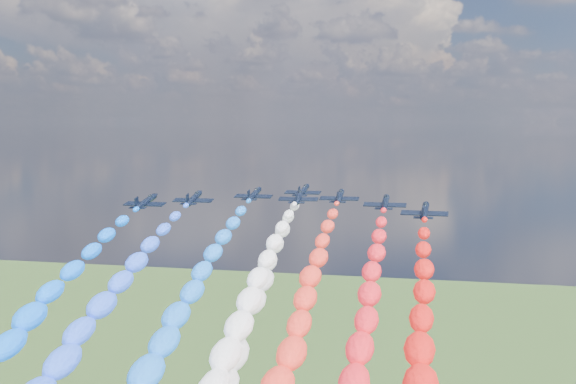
# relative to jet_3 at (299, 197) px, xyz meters

# --- Properties ---
(jet_0) EXTENTS (9.91, 13.26, 5.13)m
(jet_0) POSITION_rel_jet_3_xyz_m (-31.90, -16.49, 0.00)
(jet_0) COLOR black
(trail_0) EXTENTS (5.71, 94.81, 37.16)m
(trail_0) POSITION_rel_jet_3_xyz_m (-31.90, -66.28, -16.74)
(trail_0) COLOR #0B65FF
(jet_1) EXTENTS (9.70, 13.11, 5.13)m
(jet_1) POSITION_rel_jet_3_xyz_m (-23.70, -7.63, 0.00)
(jet_1) COLOR black
(trail_1) EXTENTS (5.71, 94.81, 37.16)m
(trail_1) POSITION_rel_jet_3_xyz_m (-23.70, -57.41, -16.74)
(trail_1) COLOR #2C5CFF
(jet_2) EXTENTS (9.89, 13.25, 5.13)m
(jet_2) POSITION_rel_jet_3_xyz_m (-12.03, 3.85, 0.00)
(jet_2) COLOR black
(trail_2) EXTENTS (5.71, 94.81, 37.16)m
(trail_2) POSITION_rel_jet_3_xyz_m (-12.03, -45.94, -16.74)
(trail_2) COLOR blue
(jet_3) EXTENTS (10.15, 13.43, 5.13)m
(jet_3) POSITION_rel_jet_3_xyz_m (0.00, 0.00, 0.00)
(jet_3) COLOR black
(trail_3) EXTENTS (5.71, 94.81, 37.16)m
(trail_3) POSITION_rel_jet_3_xyz_m (0.00, -49.79, -16.74)
(trail_3) COLOR white
(jet_4) EXTENTS (10.06, 13.37, 5.13)m
(jet_4) POSITION_rel_jet_3_xyz_m (-1.66, 15.12, 0.00)
(jet_4) COLOR black
(trail_4) EXTENTS (5.71, 94.81, 37.16)m
(trail_4) POSITION_rel_jet_3_xyz_m (-1.66, -34.67, -16.74)
(trail_4) COLOR silver
(jet_5) EXTENTS (9.56, 13.01, 5.13)m
(jet_5) POSITION_rel_jet_3_xyz_m (9.43, 3.14, 0.00)
(jet_5) COLOR black
(trail_5) EXTENTS (5.71, 94.81, 37.16)m
(trail_5) POSITION_rel_jet_3_xyz_m (9.43, -46.65, -16.74)
(trail_5) COLOR #FA3326
(jet_6) EXTENTS (9.55, 13.01, 5.13)m
(jet_6) POSITION_rel_jet_3_xyz_m (20.95, -7.20, 0.00)
(jet_6) COLOR black
(trail_6) EXTENTS (5.71, 94.81, 37.16)m
(trail_6) POSITION_rel_jet_3_xyz_m (20.95, -56.99, -16.74)
(trail_6) COLOR red
(jet_7) EXTENTS (10.13, 13.42, 5.13)m
(jet_7) POSITION_rel_jet_3_xyz_m (29.64, -19.70, 0.00)
(jet_7) COLOR black
(trail_7) EXTENTS (5.71, 94.81, 37.16)m
(trail_7) POSITION_rel_jet_3_xyz_m (29.64, -69.49, -16.74)
(trail_7) COLOR red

